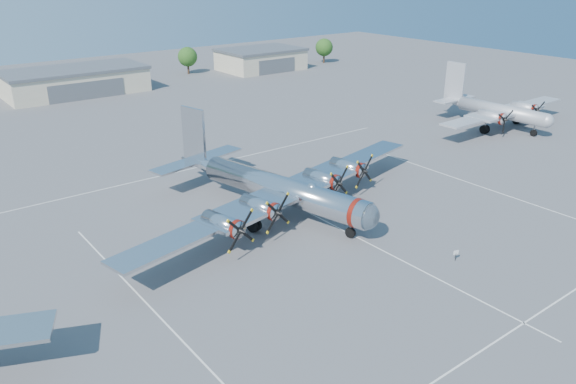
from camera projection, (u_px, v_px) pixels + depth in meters
ground at (334, 225)px, 59.49m from camera, size 260.00×260.00×0.00m
parking_lines at (345, 231)px, 58.20m from camera, size 60.00×50.08×0.01m
hangar_center at (75, 81)px, 118.62m from camera, size 28.60×14.60×5.40m
hangar_east at (261, 59)px, 145.70m from camera, size 20.60×14.60×5.40m
tree_east at (188, 57)px, 139.40m from camera, size 4.80×4.80×6.64m
tree_far_east at (324, 47)px, 154.98m from camera, size 4.80×4.80×6.64m
main_bomber_b29 at (273, 211)px, 63.06m from camera, size 49.64×39.01×9.77m
twin_engine_east at (494, 127)px, 95.30m from camera, size 31.04×22.53×9.74m
info_placard at (456, 253)px, 52.19m from camera, size 0.55×0.18×1.06m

